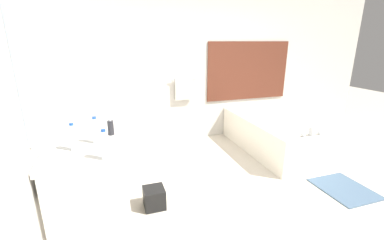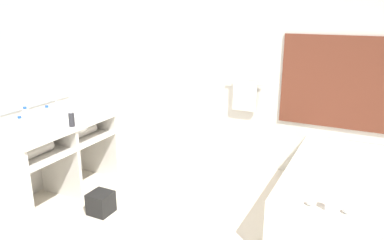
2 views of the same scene
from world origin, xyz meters
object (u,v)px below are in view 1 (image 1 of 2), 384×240
Objects in this scene: soap_dispenser at (111,127)px; water_bottle_2 at (73,138)px; waste_bin at (154,198)px; bathtub at (273,133)px; water_bottle_3 at (105,145)px; water_bottle_1 at (96,131)px.

water_bottle_2 is at bearing -135.69° from soap_dispenser.
waste_bin is at bearing 17.12° from water_bottle_2.
bathtub is 7.33× the size of water_bottle_3.
water_bottle_3 is at bearing -131.95° from waste_bin.
soap_dispenser is (0.05, 0.59, -0.04)m from water_bottle_3.
bathtub is 7.37× the size of water_bottle_1.
soap_dispenser is at bearing 54.25° from water_bottle_1.
bathtub is 10.64× the size of soap_dispenser.
soap_dispenser is (0.13, 0.19, -0.04)m from water_bottle_1.
soap_dispenser is at bearing 84.71° from water_bottle_3.
water_bottle_1 is 1.44× the size of soap_dispenser.
water_bottle_3 is (0.26, -0.28, 0.00)m from water_bottle_2.
bathtub is at bearing 23.81° from waste_bin.
waste_bin is at bearing -12.87° from soap_dispenser.
water_bottle_1 is 1.10× the size of waste_bin.
water_bottle_2 is 1.40× the size of soap_dispenser.
water_bottle_3 reaches higher than bathtub.
bathtub is 7.58× the size of water_bottle_2.
water_bottle_1 reaches higher than soap_dispenser.
water_bottle_1 is at bearing 101.45° from water_bottle_3.
waste_bin is at bearing 10.52° from water_bottle_1.
water_bottle_2 reaches higher than bathtub.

